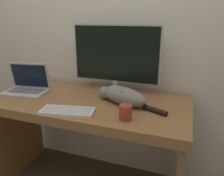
# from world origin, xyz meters

# --- Properties ---
(wall_back) EXTENTS (6.40, 0.06, 2.60)m
(wall_back) POSITION_xyz_m (0.00, 0.72, 1.30)
(wall_back) COLOR silver
(wall_back) RESTS_ON ground_plane
(desk) EXTENTS (1.44, 0.66, 0.77)m
(desk) POSITION_xyz_m (0.00, 0.33, 0.61)
(desk) COLOR olive
(desk) RESTS_ON ground_plane
(monitor) EXTENTS (0.67, 0.18, 0.51)m
(monitor) POSITION_xyz_m (0.15, 0.56, 1.04)
(monitor) COLOR #B2B2B7
(monitor) RESTS_ON desk
(laptop) EXTENTS (0.34, 0.25, 0.22)m
(laptop) POSITION_xyz_m (-0.48, 0.31, 0.82)
(laptop) COLOR #B7B7BC
(laptop) RESTS_ON desk
(external_keyboard) EXTENTS (0.34, 0.19, 0.02)m
(external_keyboard) POSITION_xyz_m (0.00, 0.09, 0.78)
(external_keyboard) COLOR white
(external_keyboard) RESTS_ON desk
(cat) EXTENTS (0.50, 0.27, 0.12)m
(cat) POSITION_xyz_m (0.27, 0.34, 0.83)
(cat) COLOR gray
(cat) RESTS_ON desk
(coffee_mug) EXTENTS (0.07, 0.07, 0.09)m
(coffee_mug) POSITION_xyz_m (0.36, 0.12, 0.82)
(coffee_mug) COLOR #9E382D
(coffee_mug) RESTS_ON desk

